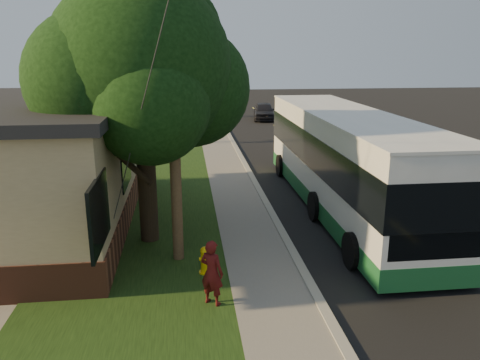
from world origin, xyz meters
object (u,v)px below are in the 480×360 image
fire_hydrant (205,260)px  utility_pole (172,95)px  transit_bus (346,159)px  distant_car (264,111)px  skateboarder (212,273)px  dumpster (59,168)px  bare_tree_far (184,95)px  bare_tree_near (177,110)px  skateboard_main (207,256)px  traffic_signal (221,78)px  leafy_tree (142,71)px

fire_hydrant → utility_pole: bearing=125.4°
fire_hydrant → transit_bus: 7.39m
distant_car → fire_hydrant: bearing=-95.0°
skateboarder → distant_car: 30.38m
dumpster → distant_car: bearing=56.5°
bare_tree_far → distant_car: size_ratio=0.94×
bare_tree_near → bare_tree_far: size_ratio=1.07×
transit_bus → skateboard_main: bearing=-143.5°
traffic_signal → dumpster: bearing=-110.4°
traffic_signal → skateboarder: 35.78m
bare_tree_far → distant_car: (6.71, -1.84, -1.27)m
traffic_signal → transit_bus: (2.30, -29.18, -1.24)m
traffic_signal → distant_car: size_ratio=1.28×
utility_pole → bare_tree_near: 17.19m
utility_pole → bare_tree_near: size_ratio=2.11×
bare_tree_near → skateboarder: size_ratio=2.74×
traffic_signal → skateboard_main: traffic_signal is taller
transit_bus → skateboard_main: 6.83m
bare_tree_near → bare_tree_far: bare_tree_near is taller
utility_pole → distant_car: 28.33m
distant_car → bare_tree_far: bearing=172.3°
bare_tree_near → dumpster: bare_tree_near is taller
transit_bus → distant_car: bearing=87.8°
leafy_tree → transit_bus: leafy_tree is taller
traffic_signal → transit_bus: traffic_signal is taller
utility_pole → traffic_signal: bearing=83.4°
skateboarder → dumpster: (-6.10, 11.12, -0.14)m
transit_bus → dumpster: bearing=157.5°
fire_hydrant → dumpster: bearing=122.1°
dumpster → fire_hydrant: bearing=-57.9°
dumpster → distant_car: (12.30, 18.62, 0.02)m
leafy_tree → bare_tree_near: (0.67, 15.35, -3.02)m
fire_hydrant → traffic_signal: traffic_signal is taller
bare_tree_far → distant_car: 7.07m
traffic_signal → transit_bus: bearing=-85.5°
fire_hydrant → traffic_signal: bearing=84.8°
dumpster → bare_tree_near: bearing=58.9°
bare_tree_near → skateboarder: (1.00, -19.57, -1.29)m
utility_pole → bare_tree_near: (-0.19, 17.01, -2.48)m
leafy_tree → bare_tree_far: leafy_tree is taller
dumpster → traffic_signal: bearing=69.6°
skateboard_main → transit_bus: bearing=36.5°
traffic_signal → skateboard_main: (-3.00, -33.10, -3.03)m
bare_tree_near → utility_pole: bearing=-89.3°
dumpster → skateboarder: bearing=-61.3°
fire_hydrant → skateboarder: bearing=-86.4°
bare_tree_near → traffic_signal: size_ratio=0.78×
skateboard_main → bare_tree_far: bearing=91.0°
utility_pole → fire_hydrant: bearing=-54.6°
fire_hydrant → skateboard_main: 0.95m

